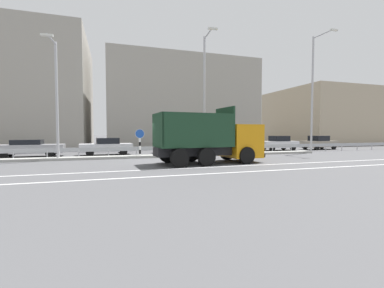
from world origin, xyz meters
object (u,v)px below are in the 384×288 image
median_road_sign (140,143)px  street_lamp_1 (56,95)px  street_lamp_3 (314,89)px  parked_car_4 (177,146)px  parked_car_7 (319,143)px  dump_truck (220,143)px  street_lamp_2 (205,90)px  parked_car_2 (29,148)px  parked_car_3 (107,146)px  parked_car_5 (232,145)px  parked_car_6 (278,143)px

median_road_sign → street_lamp_1: street_lamp_1 is taller
street_lamp_3 → parked_car_4: (-12.06, 3.77, -5.22)m
street_lamp_3 → parked_car_7: bearing=40.4°
street_lamp_1 → median_road_sign: bearing=2.6°
dump_truck → parked_car_7: (15.62, 8.03, -0.51)m
street_lamp_1 → parked_car_7: bearing=8.0°
dump_truck → street_lamp_2: street_lamp_2 is taller
parked_car_2 → parked_car_3: 5.74m
parked_car_2 → parked_car_4: bearing=88.7°
street_lamp_1 → dump_truck: bearing=-23.5°
street_lamp_3 → dump_truck: bearing=-158.9°
street_lamp_1 → parked_car_2: (-2.60, 3.50, -3.78)m
parked_car_5 → parked_car_7: (10.85, 0.10, 0.09)m
dump_truck → street_lamp_1: street_lamp_1 is taller
median_road_sign → parked_car_6: bearing=13.0°
parked_car_6 → parked_car_3: bearing=93.0°
street_lamp_1 → parked_car_3: bearing=46.6°
street_lamp_3 → parked_car_2: street_lamp_3 is taller
parked_car_6 → median_road_sign: bearing=104.8°
street_lamp_3 → parked_car_5: 9.09m
dump_truck → street_lamp_3: bearing=107.1°
street_lamp_1 → street_lamp_3: (21.43, -0.06, 1.41)m
parked_car_5 → parked_car_6: bearing=92.5°
parked_car_3 → parked_car_4: size_ratio=1.03×
street_lamp_3 → parked_car_3: street_lamp_3 is taller
street_lamp_1 → parked_car_7: 26.28m
street_lamp_1 → parked_car_4: bearing=21.6°
street_lamp_1 → parked_car_3: 5.91m
street_lamp_2 → parked_car_4: (-1.34, 3.82, -4.60)m
street_lamp_1 → parked_car_5: 15.79m
median_road_sign → parked_car_3: (-2.45, 3.07, -0.40)m
parked_car_4 → parked_car_5: parked_car_4 is taller
dump_truck → parked_car_4: bearing=-178.5°
dump_truck → street_lamp_3: street_lamp_3 is taller
parked_car_5 → street_lamp_2: bearing=-48.3°
parked_car_3 → parked_car_4: parked_car_3 is taller
dump_truck → median_road_sign: bearing=-139.6°
parked_car_4 → street_lamp_2: bearing=24.1°
street_lamp_3 → parked_car_7: (4.33, 3.68, -5.14)m
street_lamp_2 → parked_car_7: street_lamp_2 is taller
median_road_sign → parked_car_5: (9.32, 3.27, -0.46)m
parked_car_3 → parked_car_7: parked_car_7 is taller
parked_car_2 → parked_car_6: bearing=88.1°
street_lamp_3 → parked_car_3: (-18.29, 3.38, -5.16)m
median_road_sign → parked_car_5: size_ratio=0.49×
median_road_sign → parked_car_3: size_ratio=0.50×
median_road_sign → dump_truck: bearing=-45.6°
median_road_sign → parked_car_6: size_ratio=0.54×
street_lamp_3 → parked_car_4: bearing=162.6°
parked_car_5 → parked_car_7: parked_car_7 is taller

